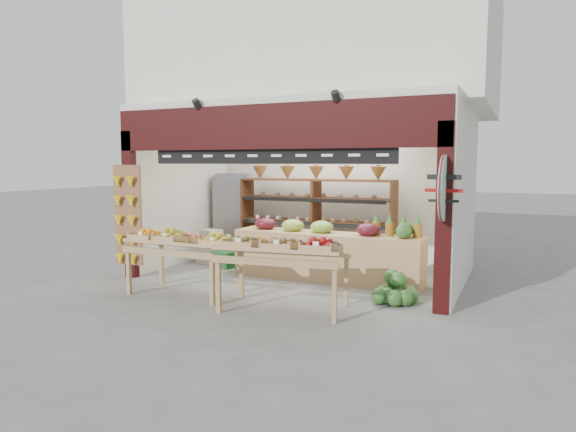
# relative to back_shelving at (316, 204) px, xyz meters

# --- Properties ---
(ground) EXTENTS (60.00, 60.00, 0.00)m
(ground) POSITION_rel_back_shelving_xyz_m (0.17, -1.59, -1.23)
(ground) COLOR slate
(ground) RESTS_ON ground
(shop_structure) EXTENTS (6.36, 5.12, 5.40)m
(shop_structure) POSITION_rel_back_shelving_xyz_m (0.17, 0.02, 2.69)
(shop_structure) COLOR white
(shop_structure) RESTS_ON ground
(banana_board) EXTENTS (0.60, 0.15, 1.80)m
(banana_board) POSITION_rel_back_shelving_xyz_m (-2.56, -2.76, -0.11)
(banana_board) COLOR brown
(banana_board) RESTS_ON ground
(gift_sign) EXTENTS (0.04, 0.93, 0.92)m
(gift_sign) POSITION_rel_back_shelving_xyz_m (2.92, -2.74, 0.52)
(gift_sign) COLOR #A2CCB8
(gift_sign) RESTS_ON ground
(back_shelving) EXTENTS (3.30, 0.54, 2.02)m
(back_shelving) POSITION_rel_back_shelving_xyz_m (0.00, 0.00, 0.00)
(back_shelving) COLOR brown
(back_shelving) RESTS_ON ground
(refrigerator) EXTENTS (0.91, 0.91, 1.84)m
(refrigerator) POSITION_rel_back_shelving_xyz_m (-2.10, 0.25, -0.31)
(refrigerator) COLOR #AAACB1
(refrigerator) RESTS_ON ground
(cardboard_stack) EXTENTS (1.09, 0.79, 0.71)m
(cardboard_stack) POSITION_rel_back_shelving_xyz_m (-1.74, -1.01, -0.97)
(cardboard_stack) COLOR beige
(cardboard_stack) RESTS_ON ground
(mid_counter) EXTENTS (3.42, 0.74, 1.07)m
(mid_counter) POSITION_rel_back_shelving_xyz_m (0.76, -1.42, -0.76)
(mid_counter) COLOR tan
(mid_counter) RESTS_ON ground
(display_table_left) EXTENTS (1.68, 0.95, 1.06)m
(display_table_left) POSITION_rel_back_shelving_xyz_m (-1.09, -3.21, -0.41)
(display_table_left) COLOR tan
(display_table_left) RESTS_ON ground
(display_table_right) EXTENTS (1.88, 1.22, 1.11)m
(display_table_right) POSITION_rel_back_shelving_xyz_m (0.84, -3.37, -0.35)
(display_table_right) COLOR tan
(display_table_right) RESTS_ON ground
(watermelon_pile) EXTENTS (0.67, 0.62, 0.47)m
(watermelon_pile) POSITION_rel_back_shelving_xyz_m (2.22, -2.39, -1.06)
(watermelon_pile) COLOR #1B4818
(watermelon_pile) RESTS_ON ground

